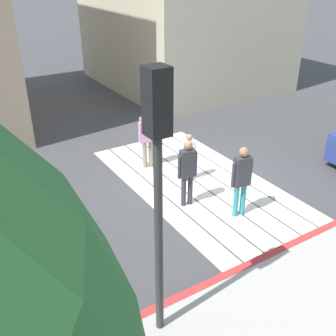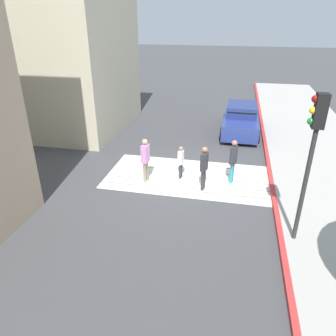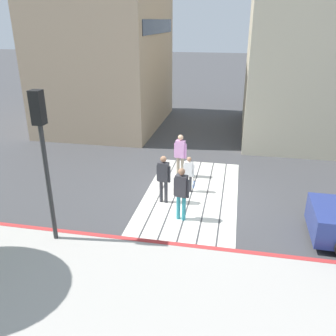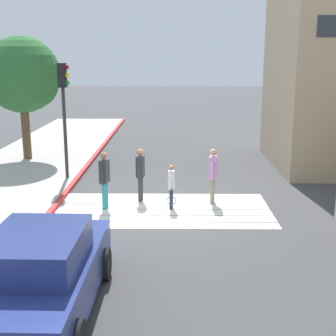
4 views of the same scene
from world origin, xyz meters
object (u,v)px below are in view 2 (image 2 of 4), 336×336
Objects in this scene: car_parked_near_curb at (241,120)px; pedestrian_adult_trailing at (145,157)px; traffic_light_corner at (313,142)px; pedestrian_child_with_racket at (181,160)px; pedestrian_adult_side at (233,158)px; pedestrian_adult_lead at (204,165)px.

pedestrian_adult_trailing reaches higher than car_parked_near_curb.
traffic_light_corner is (-1.58, 9.16, 2.30)m from car_parked_near_curb.
pedestrian_adult_trailing reaches higher than pedestrian_child_with_racket.
car_parked_near_curb is at bearing -92.61° from pedestrian_adult_side.
pedestrian_adult_trailing reaches higher than pedestrian_adult_lead.
car_parked_near_curb is 7.38m from pedestrian_adult_trailing.
traffic_light_corner reaches higher than pedestrian_adult_side.
pedestrian_adult_lead is 0.97× the size of pedestrian_adult_trailing.
pedestrian_adult_side is at bearing 87.39° from car_parked_near_curb.
car_parked_near_curb is 6.37m from pedestrian_child_with_racket.
pedestrian_adult_side is at bearing -170.14° from pedestrian_adult_trailing.
traffic_light_corner is 6.11m from pedestrian_adult_trailing.
pedestrian_adult_lead is 1.26× the size of pedestrian_child_with_racket.
pedestrian_adult_side is 2.00m from pedestrian_child_with_racket.
pedestrian_adult_side is (1.85, -3.25, -2.03)m from traffic_light_corner.
pedestrian_adult_side is at bearing -142.91° from pedestrian_adult_lead.
pedestrian_adult_lead is 1.23m from pedestrian_child_with_racket.
car_parked_near_curb is 2.50× the size of pedestrian_adult_trailing.
traffic_light_corner reaches higher than pedestrian_adult_trailing.
pedestrian_adult_side is at bearing -178.86° from pedestrian_child_with_racket.
pedestrian_adult_trailing is at bearing -27.69° from traffic_light_corner.
pedestrian_adult_side reaches higher than pedestrian_adult_lead.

